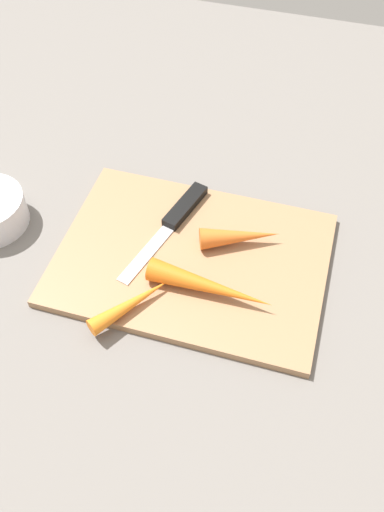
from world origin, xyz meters
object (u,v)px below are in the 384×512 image
cutting_board (192,259)px  carrot_medium (132,303)px  carrot_longest (210,287)px  knife (180,212)px  carrot_shortest (240,236)px

cutting_board → carrot_medium: 0.11m
carrot_medium → carrot_longest: carrot_longest is taller
knife → carrot_longest: bearing=47.5°
knife → carrot_shortest: size_ratio=1.83×
cutting_board → carrot_shortest: (-0.06, -0.04, 0.02)m
cutting_board → carrot_medium: size_ratio=3.02×
cutting_board → knife: 0.08m
carrot_medium → carrot_shortest: 0.17m
knife → carrot_shortest: (-0.09, 0.03, 0.01)m
cutting_board → carrot_longest: (-0.04, 0.05, 0.02)m
cutting_board → carrot_longest: bearing=126.0°
knife → carrot_medium: (0.01, 0.17, 0.01)m
carrot_medium → knife: bearing=32.4°
cutting_board → knife: knife is taller
cutting_board → carrot_shortest: 0.07m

